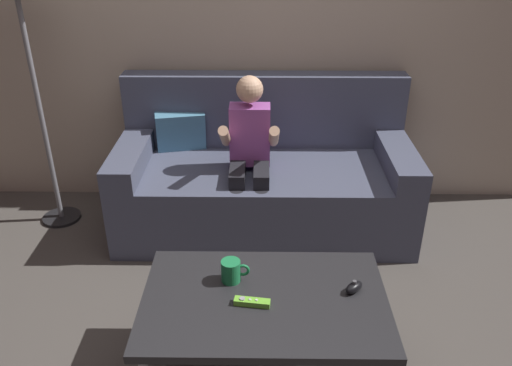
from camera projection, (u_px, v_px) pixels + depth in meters
ground_plane at (252, 338)px, 2.45m from camera, size 9.35×9.35×0.00m
wall_back at (256, 10)px, 3.14m from camera, size 4.68×0.05×2.50m
couch at (263, 178)px, 3.24m from camera, size 1.76×0.80×0.89m
person_seated_on_couch at (250, 153)px, 2.95m from camera, size 0.33×0.40×0.98m
coffee_table at (265, 305)px, 2.07m from camera, size 0.97×0.62×0.43m
game_remote_lime_near_edge at (252, 302)px, 2.01m from camera, size 0.14×0.05×0.03m
nunchuk_black at (354, 287)px, 2.08m from camera, size 0.10×0.09×0.05m
coffee_mug at (232, 271)px, 2.13m from camera, size 0.12×0.08×0.09m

